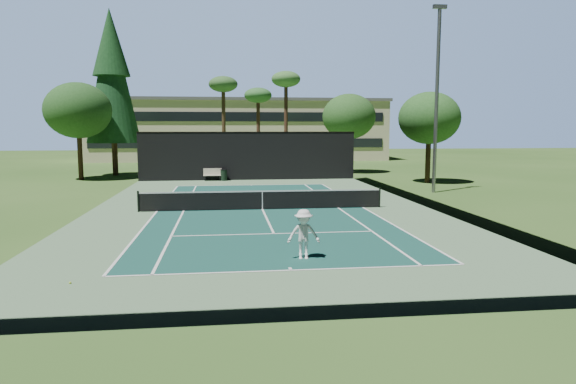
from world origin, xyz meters
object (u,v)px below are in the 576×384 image
at_px(tennis_ball_a, 70,283).
at_px(player, 304,234).
at_px(tennis_ball_b, 239,203).
at_px(trash_bin, 224,175).
at_px(park_bench, 213,174).
at_px(tennis_ball_d, 166,197).
at_px(tennis_net, 262,199).
at_px(tennis_ball_c, 260,197).

bearing_deg(tennis_ball_a, player, 15.73).
distance_m(tennis_ball_b, trash_bin, 13.12).
relative_size(tennis_ball_b, park_bench, 0.04).
bearing_deg(tennis_ball_d, tennis_net, -44.48).
relative_size(tennis_ball_a, trash_bin, 0.07).
xyz_separation_m(player, tennis_ball_a, (-6.84, -1.93, -0.80)).
xyz_separation_m(tennis_ball_a, park_bench, (3.27, 28.22, 0.51)).
bearing_deg(tennis_ball_c, tennis_ball_a, -110.42).
distance_m(tennis_net, park_bench, 16.05).
height_order(tennis_net, tennis_ball_a, tennis_net).
height_order(park_bench, trash_bin, park_bench).
xyz_separation_m(tennis_ball_a, tennis_ball_b, (5.07, 14.97, -0.00)).
height_order(tennis_ball_c, park_bench, park_bench).
distance_m(tennis_ball_c, park_bench, 11.39).
distance_m(tennis_ball_c, trash_bin, 11.01).
xyz_separation_m(park_bench, trash_bin, (0.92, -0.16, -0.07)).
xyz_separation_m(tennis_ball_a, trash_bin, (4.19, 28.06, 0.45)).
bearing_deg(tennis_net, park_bench, 100.68).
bearing_deg(park_bench, player, -82.28).
relative_size(tennis_ball_c, trash_bin, 0.08).
bearing_deg(tennis_ball_c, tennis_ball_d, 173.35).
height_order(tennis_net, tennis_ball_b, tennis_net).
height_order(player, park_bench, player).
height_order(player, tennis_ball_b, player).
distance_m(tennis_net, tennis_ball_c, 4.87).
xyz_separation_m(player, tennis_ball_c, (-0.40, 15.36, -0.79)).
bearing_deg(tennis_ball_a, tennis_ball_b, 71.28).
relative_size(player, tennis_ball_d, 26.08).
height_order(player, tennis_ball_a, player).
distance_m(tennis_net, trash_bin, 15.74).
distance_m(player, tennis_ball_d, 17.21).
bearing_deg(trash_bin, tennis_net, -82.51).
bearing_deg(tennis_ball_d, player, -68.85).
xyz_separation_m(tennis_net, tennis_ball_d, (-5.61, 5.51, -0.53)).
relative_size(tennis_net, player, 7.79).
distance_m(tennis_ball_a, tennis_ball_c, 18.44).
distance_m(player, park_bench, 26.54).
bearing_deg(trash_bin, tennis_ball_b, -86.15).
height_order(tennis_ball_d, park_bench, park_bench).
relative_size(player, tennis_ball_a, 25.02).
distance_m(player, trash_bin, 26.27).
bearing_deg(tennis_net, tennis_ball_a, -116.64).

